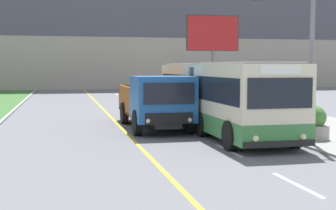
{
  "coord_description": "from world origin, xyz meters",
  "views": [
    {
      "loc": [
        -2.59,
        -2.06,
        2.77
      ],
      "look_at": [
        1.1,
        14.17,
        1.4
      ],
      "focal_mm": 50.0,
      "sensor_mm": 36.0,
      "label": 1
    }
  ],
  "objects_px": {
    "traffic_light_mast": "(296,33)",
    "planter_round_second": "(264,113)",
    "city_bus": "(218,96)",
    "planter_round_near": "(314,124)",
    "dump_truck": "(158,103)",
    "billboard_large": "(213,36)"
  },
  "relations": [
    {
      "from": "traffic_light_mast",
      "to": "planter_round_second",
      "type": "bearing_deg",
      "value": 76.9
    },
    {
      "from": "planter_round_near",
      "to": "billboard_large",
      "type": "bearing_deg",
      "value": 81.56
    },
    {
      "from": "dump_truck",
      "to": "billboard_large",
      "type": "height_order",
      "value": "billboard_large"
    },
    {
      "from": "city_bus",
      "to": "billboard_large",
      "type": "distance_m",
      "value": 19.7
    },
    {
      "from": "billboard_large",
      "to": "planter_round_second",
      "type": "bearing_deg",
      "value": -100.44
    },
    {
      "from": "traffic_light_mast",
      "to": "planter_round_second",
      "type": "height_order",
      "value": "traffic_light_mast"
    },
    {
      "from": "city_bus",
      "to": "billboard_large",
      "type": "xyz_separation_m",
      "value": [
        5.79,
        18.44,
        3.81
      ]
    },
    {
      "from": "traffic_light_mast",
      "to": "planter_round_near",
      "type": "height_order",
      "value": "traffic_light_mast"
    },
    {
      "from": "traffic_light_mast",
      "to": "planter_round_second",
      "type": "xyz_separation_m",
      "value": [
        1.2,
        5.15,
        -3.28
      ]
    },
    {
      "from": "city_bus",
      "to": "planter_round_near",
      "type": "distance_m",
      "value": 4.41
    },
    {
      "from": "planter_round_near",
      "to": "planter_round_second",
      "type": "relative_size",
      "value": 0.98
    },
    {
      "from": "dump_truck",
      "to": "traffic_light_mast",
      "type": "distance_m",
      "value": 6.76
    },
    {
      "from": "planter_round_second",
      "to": "city_bus",
      "type": "bearing_deg",
      "value": -158.69
    },
    {
      "from": "traffic_light_mast",
      "to": "billboard_large",
      "type": "xyz_separation_m",
      "value": [
        4.41,
        22.58,
        1.38
      ]
    },
    {
      "from": "city_bus",
      "to": "planter_round_second",
      "type": "bearing_deg",
      "value": 21.31
    },
    {
      "from": "city_bus",
      "to": "traffic_light_mast",
      "type": "distance_m",
      "value": 4.99
    },
    {
      "from": "dump_truck",
      "to": "planter_round_near",
      "type": "bearing_deg",
      "value": -39.53
    },
    {
      "from": "traffic_light_mast",
      "to": "planter_round_near",
      "type": "xyz_separation_m",
      "value": [
        1.15,
        0.63,
        -3.29
      ]
    },
    {
      "from": "city_bus",
      "to": "planter_round_second",
      "type": "distance_m",
      "value": 2.89
    },
    {
      "from": "city_bus",
      "to": "traffic_light_mast",
      "type": "height_order",
      "value": "traffic_light_mast"
    },
    {
      "from": "city_bus",
      "to": "dump_truck",
      "type": "relative_size",
      "value": 1.69
    },
    {
      "from": "traffic_light_mast",
      "to": "city_bus",
      "type": "bearing_deg",
      "value": 108.4
    }
  ]
}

